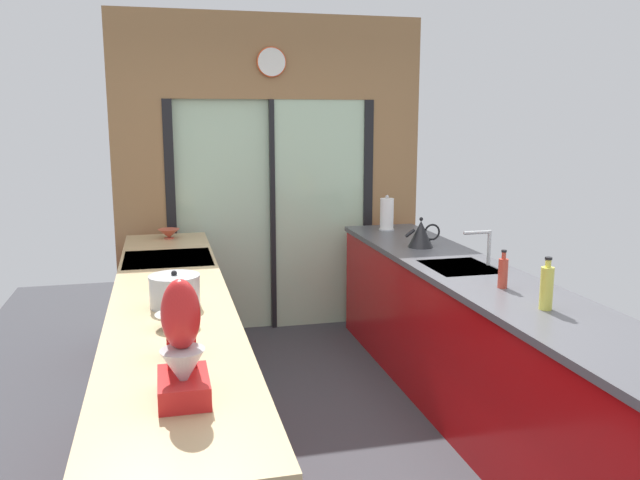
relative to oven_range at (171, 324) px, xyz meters
The scene contains 16 objects.
ground_plane 1.21m from the oven_range, 35.58° to the right, with size 5.04×7.60×0.02m, color #38383D.
back_wall_unit 1.81m from the oven_range, 51.68° to the left, with size 2.64×0.12×2.70m.
left_counter_run 1.12m from the oven_range, 90.08° to the right, with size 0.62×3.80×0.92m.
right_counter_run 2.05m from the oven_range, 27.56° to the right, with size 0.62×3.80×0.92m.
sink_faucet 2.17m from the oven_range, 19.63° to the right, with size 0.19×0.02×0.23m.
oven_range is the anchor object (origin of this frame).
mixing_bowl_near 1.59m from the oven_range, 89.30° to the right, with size 0.20×0.20×0.06m.
mixing_bowl_mid 0.96m from the oven_range, 88.70° to the right, with size 0.17×0.17×0.09m.
mixing_bowl_far 0.88m from the oven_range, 88.54° to the left, with size 0.17×0.17×0.08m.
knife_block 1.96m from the oven_range, 89.43° to the right, with size 0.09×0.14×0.29m.
stand_mixer 2.37m from the oven_range, 89.54° to the right, with size 0.17×0.27×0.42m.
stock_pot 1.29m from the oven_range, 89.10° to the right, with size 0.26×0.26×0.19m.
kettle 1.89m from the oven_range, ahead, with size 0.27×0.19×0.22m.
soap_bottle_near 2.52m from the oven_range, 42.71° to the right, with size 0.06×0.06×0.27m.
soap_bottle_far 2.25m from the oven_range, 34.53° to the right, with size 0.05×0.05×0.22m.
paper_towel_roll 2.02m from the oven_range, 20.91° to the left, with size 0.13×0.13×0.30m.
Camera 1 is at (-0.93, -3.16, 1.86)m, focal length 36.63 mm.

